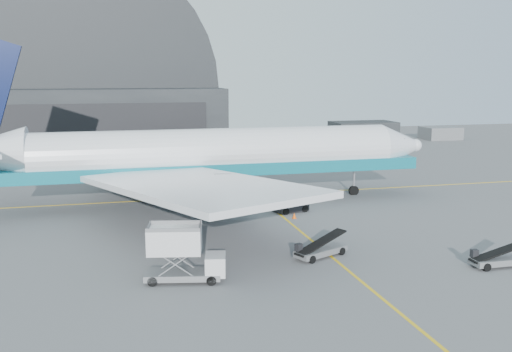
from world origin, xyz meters
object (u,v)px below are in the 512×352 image
object	(u,v)px
airliner	(198,156)
belt_loader_a	(320,250)
catering_truck	(182,254)
pushback_tug	(291,206)
belt_loader_b	(499,259)

from	to	relation	value
airliner	belt_loader_a	bearing A→B (deg)	-73.00
catering_truck	pushback_tug	size ratio (longest dim) A/B	1.53
pushback_tug	belt_loader_a	world-z (taller)	belt_loader_a
belt_loader_b	catering_truck	bearing A→B (deg)	173.53
belt_loader_a	belt_loader_b	bearing A→B (deg)	-48.52
belt_loader_b	pushback_tug	bearing A→B (deg)	116.02
airliner	catering_truck	world-z (taller)	airliner
belt_loader_a	belt_loader_b	xyz separation A→B (m)	(12.45, -5.53, -0.00)
pushback_tug	catering_truck	bearing A→B (deg)	-143.93
catering_truck	pushback_tug	distance (m)	22.67
airliner	catering_truck	bearing A→B (deg)	-101.14
catering_truck	belt_loader_b	world-z (taller)	catering_truck
belt_loader_a	belt_loader_b	size ratio (longest dim) A/B	1.00
catering_truck	airliner	bearing A→B (deg)	90.54
pushback_tug	belt_loader_b	world-z (taller)	belt_loader_b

